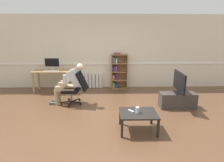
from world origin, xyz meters
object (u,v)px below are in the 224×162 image
(drinking_glass, at_px, (137,110))
(computer_desk, at_px, (52,74))
(bookshelf, at_px, (118,71))
(office_chair, at_px, (76,87))
(computer_mouse, at_px, (58,71))
(coffee_table, at_px, (138,115))
(person_seated, at_px, (70,83))
(keyboard, at_px, (50,71))
(tv_screen, at_px, (179,82))
(tv_stand, at_px, (177,100))
(spare_remote, at_px, (131,111))
(radiator, at_px, (90,80))
(imac_monitor, at_px, (52,63))

(drinking_glass, bearing_deg, computer_desk, 132.82)
(bookshelf, height_order, office_chair, bookshelf)
(computer_mouse, xyz_separation_m, coffee_table, (2.37, -2.67, -0.41))
(office_chair, bearing_deg, person_seated, -90.00)
(drinking_glass, bearing_deg, keyboard, 134.49)
(computer_mouse, relative_size, tv_screen, 0.11)
(person_seated, relative_size, tv_stand, 1.23)
(office_chair, bearing_deg, coffee_table, 50.34)
(computer_mouse, height_order, bookshelf, bookshelf)
(computer_desk, relative_size, tv_stand, 1.33)
(coffee_table, relative_size, spare_remote, 5.16)
(computer_mouse, relative_size, office_chair, 0.10)
(person_seated, bearing_deg, radiator, 170.73)
(spare_remote, bearing_deg, computer_mouse, 91.71)
(person_seated, bearing_deg, computer_desk, -139.94)
(computer_mouse, xyz_separation_m, bookshelf, (2.12, 0.41, -0.11))
(keyboard, bearing_deg, computer_mouse, 4.37)
(bookshelf, distance_m, spare_remote, 3.03)
(coffee_table, bearing_deg, tv_stand, 42.77)
(office_chair, bearing_deg, computer_desk, -135.27)
(imac_monitor, relative_size, drinking_glass, 4.41)
(computer_desk, height_order, tv_stand, computer_desk)
(keyboard, relative_size, bookshelf, 0.31)
(tv_screen, xyz_separation_m, spare_remote, (-1.45, -1.14, -0.32))
(computer_mouse, bearing_deg, drinking_glass, -48.74)
(tv_stand, xyz_separation_m, tv_screen, (0.00, -0.00, 0.52))
(radiator, bearing_deg, computer_mouse, -154.05)
(computer_desk, height_order, computer_mouse, computer_mouse)
(drinking_glass, bearing_deg, tv_screen, 42.47)
(office_chair, bearing_deg, imac_monitor, -136.81)
(computer_desk, xyz_separation_m, drinking_glass, (2.60, -2.80, -0.17))
(computer_mouse, height_order, radiator, computer_mouse)
(computer_mouse, bearing_deg, office_chair, -54.54)
(coffee_table, bearing_deg, tv_screen, 42.73)
(tv_screen, distance_m, spare_remote, 1.87)
(computer_desk, relative_size, spare_remote, 8.68)
(bookshelf, relative_size, coffee_table, 1.76)
(imac_monitor, distance_m, tv_screen, 4.27)
(person_seated, distance_m, tv_stand, 3.09)
(imac_monitor, bearing_deg, tv_stand, -22.96)
(bookshelf, xyz_separation_m, office_chair, (-1.31, -1.55, -0.14))
(tv_stand, bearing_deg, office_chair, 173.53)
(computer_mouse, relative_size, coffee_table, 0.13)
(computer_mouse, relative_size, person_seated, 0.08)
(bookshelf, height_order, tv_screen, bookshelf)
(drinking_glass, relative_size, spare_remote, 0.82)
(office_chair, xyz_separation_m, person_seated, (-0.17, 0.01, 0.12))
(office_chair, bearing_deg, keyboard, -131.44)
(bookshelf, relative_size, person_seated, 1.13)
(spare_remote, bearing_deg, office_chair, 95.24)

